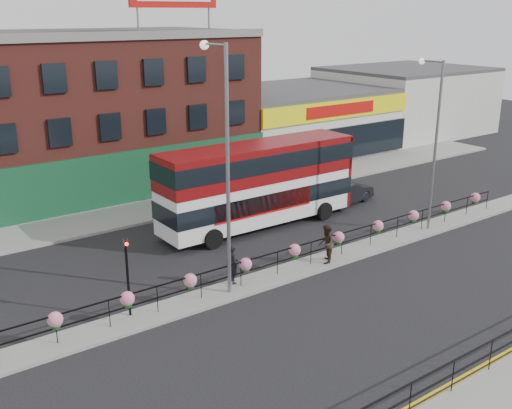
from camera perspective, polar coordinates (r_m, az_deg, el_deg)
ground at (r=27.89m, az=3.66°, el=-6.43°), size 120.00×120.00×0.00m
north_pavement at (r=37.24m, az=-8.20°, el=-0.12°), size 60.00×4.00×0.15m
median at (r=27.86m, az=3.67°, el=-6.29°), size 60.00×1.60×0.15m
yellow_line_inner at (r=22.25m, az=20.35°, el=-14.37°), size 60.00×0.10×0.01m
yellow_line_outer at (r=22.17m, az=20.75°, el=-14.54°), size 60.00×0.10×0.01m
brick_building at (r=41.78m, az=-18.67°, el=8.22°), size 25.00×12.21×10.30m
supermarket at (r=51.72m, az=3.29°, el=8.03°), size 15.00×12.25×5.30m
warehouse_east at (r=62.03m, az=14.00°, el=9.65°), size 14.50×12.00×6.30m
median_railing at (r=27.48m, az=3.71°, el=-4.44°), size 30.04×0.56×1.23m
south_railing at (r=20.12m, az=18.31°, el=-14.60°), size 20.04×0.05×1.12m
double_decker_bus at (r=32.72m, az=0.27°, el=2.68°), size 11.62×2.96×4.70m
car at (r=37.67m, az=8.48°, el=1.11°), size 3.12×4.93×1.44m
pedestrian_a at (r=26.13m, az=-2.20°, el=-5.64°), size 0.89×0.80×1.78m
pedestrian_b at (r=28.32m, az=6.71°, el=-3.74°), size 1.62×1.62×1.87m
lamp_column_west at (r=23.84m, az=-3.09°, el=5.17°), size 0.37×1.80×10.26m
lamp_column_east at (r=32.90m, az=16.53°, el=6.70°), size 0.32×1.58×9.03m
traffic_light_median at (r=23.34m, az=-12.22°, el=-5.22°), size 0.15×0.28×3.65m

